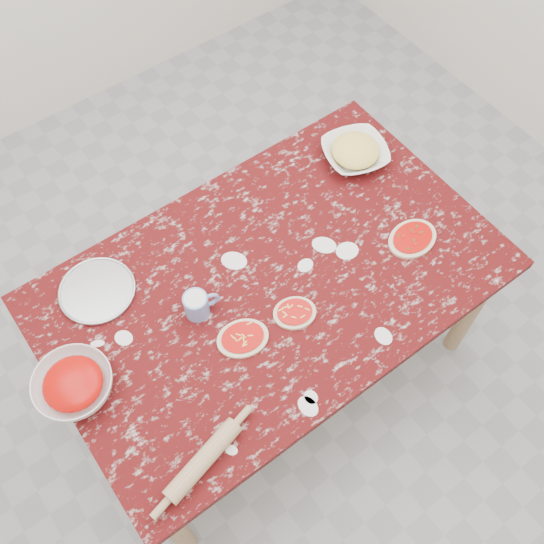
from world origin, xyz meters
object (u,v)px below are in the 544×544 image
at_px(worktable, 272,291).
at_px(flour_mug, 197,304).
at_px(sauce_bowl, 74,385).
at_px(cheese_bowl, 355,153).
at_px(pizza_tray, 97,291).
at_px(rolling_pin, 203,460).

xyz_separation_m(worktable, flour_mug, (-0.28, 0.05, 0.13)).
bearing_deg(sauce_bowl, cheese_bowl, 9.07).
bearing_deg(flour_mug, worktable, -9.46).
relative_size(sauce_bowl, cheese_bowl, 1.02).
distance_m(worktable, flour_mug, 0.31).
bearing_deg(worktable, sauce_bowl, 176.90).
bearing_deg(cheese_bowl, flour_mug, -166.61).
bearing_deg(cheese_bowl, worktable, -156.86).
xyz_separation_m(pizza_tray, flour_mug, (0.24, -0.27, 0.05)).
distance_m(flour_mug, rolling_pin, 0.51).
height_order(worktable, rolling_pin, rolling_pin).
xyz_separation_m(pizza_tray, rolling_pin, (-0.02, -0.71, 0.02)).
xyz_separation_m(cheese_bowl, flour_mug, (-0.87, -0.21, 0.02)).
bearing_deg(cheese_bowl, rolling_pin, -150.40).
height_order(cheese_bowl, rolling_pin, cheese_bowl).
relative_size(pizza_tray, sauce_bowl, 1.03).
bearing_deg(worktable, flour_mug, 170.54).
relative_size(sauce_bowl, rolling_pin, 0.88).
xyz_separation_m(pizza_tray, sauce_bowl, (-0.22, -0.28, 0.03)).
bearing_deg(sauce_bowl, pizza_tray, 51.62).
bearing_deg(cheese_bowl, pizza_tray, 176.55).
bearing_deg(worktable, pizza_tray, 148.37).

